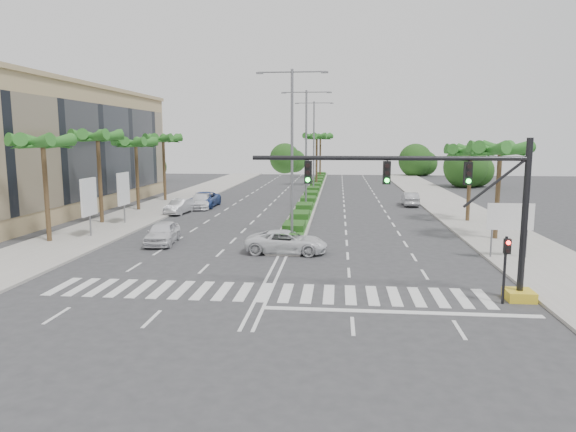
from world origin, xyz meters
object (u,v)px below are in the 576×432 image
(car_parked_a, at_px, (162,233))
(car_parked_b, at_px, (179,207))
(car_parked_d, at_px, (201,201))
(car_crossing, at_px, (287,242))
(car_right, at_px, (410,199))
(car_parked_c, at_px, (204,200))

(car_parked_a, relative_size, car_parked_b, 1.06)
(car_parked_a, distance_m, car_parked_d, 18.11)
(car_parked_b, bearing_deg, car_crossing, -46.11)
(car_parked_a, height_order, car_crossing, car_parked_a)
(car_parked_b, height_order, car_right, car_right)
(car_parked_d, relative_size, car_right, 1.15)
(car_parked_a, height_order, car_parked_d, car_parked_a)
(car_parked_c, height_order, car_right, car_parked_c)
(car_parked_a, bearing_deg, car_right, 42.89)
(car_parked_a, relative_size, car_parked_c, 0.80)
(car_right, bearing_deg, car_parked_b, 21.00)
(car_parked_c, relative_size, car_parked_d, 1.12)
(car_parked_a, xyz_separation_m, car_parked_b, (-3.21, 13.98, -0.07))
(car_parked_a, relative_size, car_crossing, 0.88)
(car_parked_b, bearing_deg, car_right, 26.95)
(car_parked_b, relative_size, car_crossing, 0.83)
(car_parked_c, xyz_separation_m, car_crossing, (10.92, -20.98, -0.07))
(car_parked_a, xyz_separation_m, car_right, (19.65, 22.26, -0.04))
(car_parked_b, xyz_separation_m, car_right, (22.86, 8.28, 0.03))
(car_parked_a, height_order, car_parked_c, car_parked_c)
(car_parked_a, bearing_deg, car_parked_d, 91.26)
(car_right, bearing_deg, car_parked_d, 12.18)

